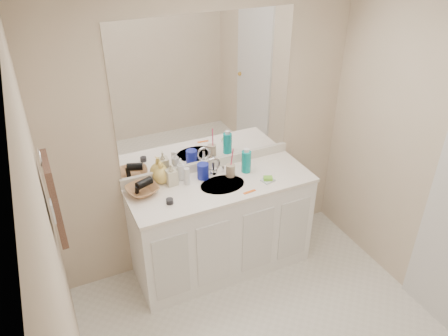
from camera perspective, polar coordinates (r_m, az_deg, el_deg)
ceiling at (r=2.11m, az=11.96°, el=19.51°), size 2.60×2.60×0.02m
wall_back at (r=3.59m, az=-2.21°, el=4.47°), size 2.60×0.02×2.40m
wall_left at (r=2.31m, az=-20.07°, el=-15.23°), size 0.02×2.60×2.40m
vanity_cabinet at (r=3.79m, az=-0.32°, el=-7.78°), size 1.50×0.55×0.85m
countertop at (r=3.54m, az=-0.34°, el=-2.20°), size 1.52×0.57×0.03m
backsplash at (r=3.71m, az=-2.03°, el=0.50°), size 1.52×0.03×0.08m
sink_basin at (r=3.52m, az=-0.21°, el=-2.32°), size 0.37×0.37×0.02m
faucet at (r=3.62m, az=-1.41°, el=-0.02°), size 0.02×0.02×0.11m
mirror at (r=3.44m, az=-2.29°, el=9.81°), size 1.48×0.01×1.20m
blue_mug at (r=3.57m, az=-2.76°, el=-0.41°), size 0.12×0.12×0.13m
tan_cup at (r=3.60m, az=0.86°, el=-0.32°), size 0.09×0.09×0.10m
toothbrush at (r=3.55m, az=1.01°, el=1.07°), size 0.02×0.04×0.22m
mouthwash_bottle at (r=3.64m, az=2.92°, el=0.84°), size 0.09×0.09×0.19m
soap_dish at (r=3.57m, az=5.74°, el=-1.60°), size 0.12×0.10×0.01m
green_soap at (r=3.56m, az=5.76°, el=-1.35°), size 0.09×0.08×0.03m
orange_comb at (r=3.43m, az=3.35°, el=-3.12°), size 0.11×0.03×0.00m
dark_jar at (r=3.31m, az=-7.11°, el=-4.33°), size 0.07×0.07×0.04m
extra_white_bottle at (r=3.50m, az=-4.86°, el=-1.07°), size 0.06×0.06×0.14m
soap_bottle_white at (r=3.55m, az=-5.66°, el=-0.16°), size 0.09×0.09×0.19m
soap_bottle_cream at (r=3.49m, az=-6.89°, el=-0.78°), size 0.09×0.09×0.19m
soap_bottle_yellow at (r=3.54m, az=-8.21°, el=-0.53°), size 0.18×0.18×0.18m
wicker_basket at (r=3.45m, az=-10.61°, el=-2.86°), size 0.29×0.29×0.06m
hair_dryer at (r=3.42m, az=-10.39°, el=-1.94°), size 0.14×0.11×0.06m
towel_ring at (r=2.74m, az=-22.87°, el=1.26°), size 0.01×0.11×0.11m
hand_towel at (r=2.89m, az=-21.29°, el=-3.82°), size 0.04×0.32×0.55m
switch_plate at (r=2.70m, az=-21.47°, el=-5.27°), size 0.01×0.08×0.13m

